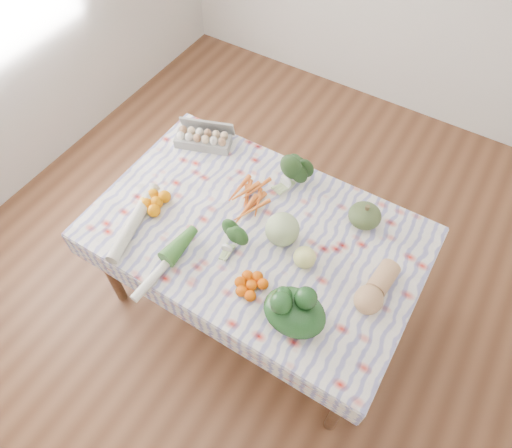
# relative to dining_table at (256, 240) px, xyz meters

# --- Properties ---
(ground) EXTENTS (4.50, 4.50, 0.00)m
(ground) POSITION_rel_dining_table_xyz_m (0.00, 0.00, -0.68)
(ground) COLOR #57321E
(ground) RESTS_ON ground
(dining_table) EXTENTS (1.60, 1.00, 0.75)m
(dining_table) POSITION_rel_dining_table_xyz_m (0.00, 0.00, 0.00)
(dining_table) COLOR brown
(dining_table) RESTS_ON ground
(tablecloth) EXTENTS (1.66, 1.06, 0.01)m
(tablecloth) POSITION_rel_dining_table_xyz_m (0.00, 0.00, 0.08)
(tablecloth) COLOR white
(tablecloth) RESTS_ON dining_table
(egg_carton) EXTENTS (0.34, 0.23, 0.09)m
(egg_carton) POSITION_rel_dining_table_xyz_m (-0.58, 0.36, 0.13)
(egg_carton) COLOR gray
(egg_carton) RESTS_ON tablecloth
(carrot_bunch) EXTENTS (0.28, 0.26, 0.05)m
(carrot_bunch) POSITION_rel_dining_table_xyz_m (-0.14, 0.14, 0.11)
(carrot_bunch) COLOR orange
(carrot_bunch) RESTS_ON tablecloth
(kale_bunch) EXTENTS (0.21, 0.20, 0.16)m
(kale_bunch) POSITION_rel_dining_table_xyz_m (0.00, 0.38, 0.16)
(kale_bunch) COLOR #203E19
(kale_bunch) RESTS_ON tablecloth
(kabocha_squash) EXTENTS (0.22, 0.22, 0.11)m
(kabocha_squash) POSITION_rel_dining_table_xyz_m (0.44, 0.33, 0.14)
(kabocha_squash) COLOR #44572D
(kabocha_squash) RESTS_ON tablecloth
(cabbage) EXTENTS (0.17, 0.17, 0.17)m
(cabbage) POSITION_rel_dining_table_xyz_m (0.14, 0.02, 0.17)
(cabbage) COLOR #A0BA7C
(cabbage) RESTS_ON tablecloth
(butternut_squash) EXTENTS (0.16, 0.29, 0.13)m
(butternut_squash) POSITION_rel_dining_table_xyz_m (0.65, -0.01, 0.15)
(butternut_squash) COLOR tan
(butternut_squash) RESTS_ON tablecloth
(orange_cluster) EXTENTS (0.24, 0.24, 0.07)m
(orange_cluster) POSITION_rel_dining_table_xyz_m (-0.52, -0.14, 0.12)
(orange_cluster) COLOR orange
(orange_cluster) RESTS_ON tablecloth
(broccoli) EXTENTS (0.16, 0.16, 0.10)m
(broccoli) POSITION_rel_dining_table_xyz_m (-0.06, -0.14, 0.13)
(broccoli) COLOR #24501D
(broccoli) RESTS_ON tablecloth
(mandarin_cluster) EXTENTS (0.22, 0.22, 0.06)m
(mandarin_cluster) POSITION_rel_dining_table_xyz_m (0.15, -0.29, 0.11)
(mandarin_cluster) COLOR #E55401
(mandarin_cluster) RESTS_ON tablecloth
(grapefruit) EXTENTS (0.11, 0.11, 0.11)m
(grapefruit) POSITION_rel_dining_table_xyz_m (0.30, -0.04, 0.14)
(grapefruit) COLOR #E9EC80
(grapefruit) RESTS_ON tablecloth
(spinach_bag) EXTENTS (0.35, 0.32, 0.13)m
(spinach_bag) POSITION_rel_dining_table_xyz_m (0.39, -0.32, 0.15)
(spinach_bag) COLOR #143615
(spinach_bag) RESTS_ON tablecloth
(daikon) EXTENTS (0.17, 0.44, 0.06)m
(daikon) POSITION_rel_dining_table_xyz_m (-0.54, -0.32, 0.12)
(daikon) COLOR beige
(daikon) RESTS_ON tablecloth
(leek) EXTENTS (0.07, 0.44, 0.05)m
(leek) POSITION_rel_dining_table_xyz_m (-0.26, -0.41, 0.11)
(leek) COLOR white
(leek) RESTS_ON tablecloth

